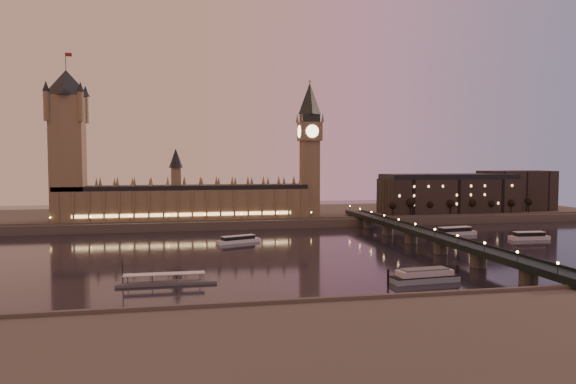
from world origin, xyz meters
The scene contains 21 objects.
ground centered at (0.00, 0.00, 0.00)m, with size 700.00×700.00×0.00m, color black.
far_embankment centered at (30.00, 165.00, 3.00)m, with size 560.00×130.00×6.00m, color #423D35.
near_embankment centered at (30.00, -175.00, 3.00)m, with size 560.00×110.00×6.00m, color #423D35.
palace_of_westminster centered at (-40.12, 120.99, 21.71)m, with size 180.00×26.62×52.00m.
victoria_tower centered at (-120.00, 121.00, 65.79)m, with size 31.68×31.68×118.00m.
big_ben centered at (53.99, 120.99, 63.95)m, with size 17.68×17.68×104.00m.
westminster_bridge centered at (91.61, 0.00, 5.52)m, with size 13.20×260.00×15.30m.
city_block centered at (194.94, 130.93, 22.24)m, with size 155.00×45.00×34.00m.
bare_tree_0 centered at (114.87, 109.00, 15.00)m, with size 5.93×5.93×12.07m.
bare_tree_1 centered at (131.73, 109.00, 15.00)m, with size 5.93×5.93×12.07m.
bare_tree_2 centered at (148.58, 109.00, 15.00)m, with size 5.93×5.93×12.07m.
bare_tree_3 centered at (165.44, 109.00, 15.00)m, with size 5.93×5.93×12.07m.
bare_tree_4 centered at (182.29, 109.00, 15.00)m, with size 5.93×5.93×12.07m.
bare_tree_5 centered at (199.15, 109.00, 15.00)m, with size 5.93×5.93×12.07m.
bare_tree_6 centered at (216.00, 109.00, 15.00)m, with size 5.93×5.93×12.07m.
bare_tree_7 centered at (232.86, 109.00, 15.00)m, with size 5.93×5.93×12.07m.
cruise_boat_a centered at (-9.90, 40.32, 1.95)m, with size 27.94×15.91×4.43m.
cruise_boat_b centered at (134.94, 45.38, 2.39)m, with size 30.16×11.27×5.43m.
cruise_boat_c centered at (170.28, 17.08, 2.21)m, with size 25.43×8.15×5.02m.
moored_barge centered at (53.11, -81.90, 2.58)m, with size 33.21×10.67×6.11m.
pontoon_pier centered at (-51.23, -64.67, 1.15)m, with size 39.96×6.66×10.65m.
Camera 1 is at (-47.88, -294.37, 51.25)m, focal length 35.00 mm.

